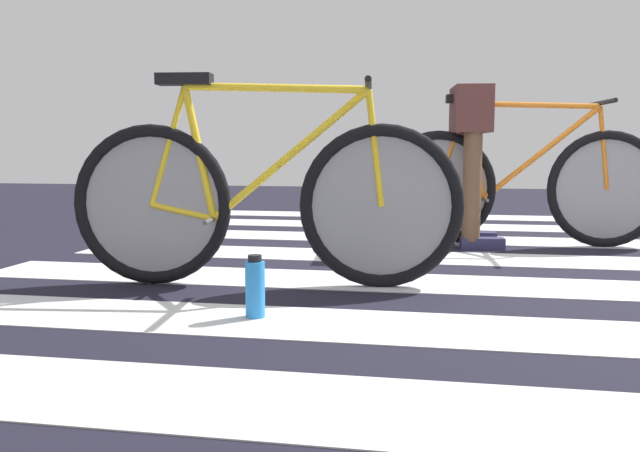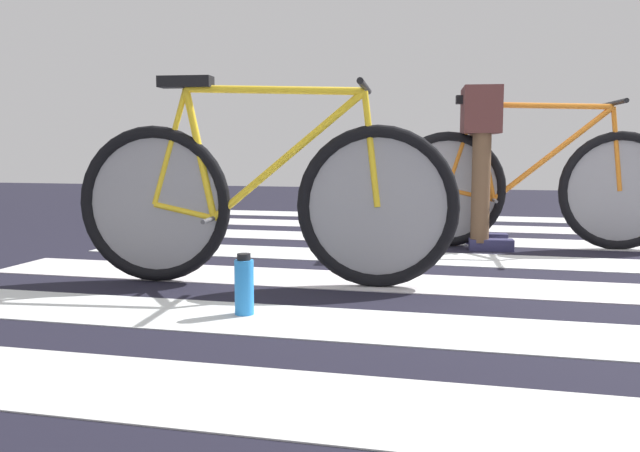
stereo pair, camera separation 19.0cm
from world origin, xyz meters
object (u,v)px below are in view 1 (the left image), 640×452
(bicycle_1_of_2, at_px, (264,199))
(cyclist_2_of_2, at_px, (471,144))
(water_bottle, at_px, (255,288))
(bicycle_2_of_2, at_px, (521,184))

(bicycle_1_of_2, relative_size, cyclist_2_of_2, 1.77)
(bicycle_1_of_2, distance_m, water_bottle, 0.64)
(bicycle_2_of_2, xyz_separation_m, cyclist_2_of_2, (-0.31, -0.03, 0.25))
(bicycle_2_of_2, relative_size, water_bottle, 7.52)
(bicycle_2_of_2, bearing_deg, water_bottle, -124.77)
(bicycle_2_of_2, distance_m, water_bottle, 2.33)
(bicycle_1_of_2, distance_m, bicycle_2_of_2, 1.91)
(bicycle_1_of_2, height_order, water_bottle, bicycle_1_of_2)
(bicycle_2_of_2, distance_m, cyclist_2_of_2, 0.40)
(bicycle_2_of_2, height_order, water_bottle, bicycle_2_of_2)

